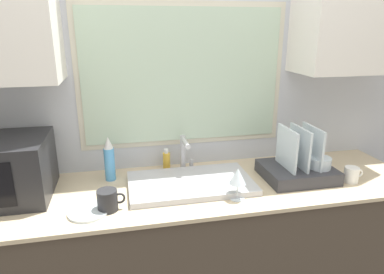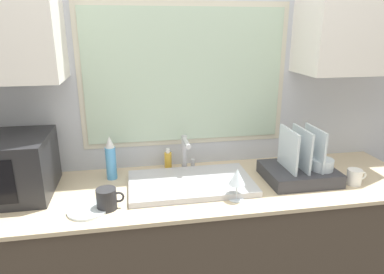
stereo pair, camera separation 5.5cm
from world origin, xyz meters
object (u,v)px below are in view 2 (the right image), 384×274
at_px(faucet, 186,151).
at_px(dish_rack, 301,169).
at_px(spray_bottle, 111,158).
at_px(soap_bottle, 168,160).
at_px(mug_near_sink, 107,199).
at_px(wine_glass, 237,178).
at_px(microwave, 2,167).

bearing_deg(faucet, dish_rack, -20.70).
height_order(spray_bottle, soap_bottle, spray_bottle).
xyz_separation_m(faucet, mug_near_sink, (-0.42, -0.36, -0.08)).
relative_size(spray_bottle, wine_glass, 1.54).
bearing_deg(soap_bottle, dish_rack, -21.26).
bearing_deg(soap_bottle, wine_glass, -56.46).
relative_size(microwave, spray_bottle, 1.87).
relative_size(soap_bottle, wine_glass, 0.81).
xyz_separation_m(dish_rack, soap_bottle, (-0.70, 0.27, -0.01)).
height_order(microwave, soap_bottle, microwave).
distance_m(microwave, wine_glass, 1.14).
height_order(faucet, mug_near_sink, faucet).
distance_m(dish_rack, wine_glass, 0.44).
relative_size(spray_bottle, mug_near_sink, 1.93).
bearing_deg(wine_glass, microwave, 167.06).
xyz_separation_m(dish_rack, wine_glass, (-0.41, -0.16, 0.05)).
distance_m(dish_rack, spray_bottle, 1.04).
bearing_deg(soap_bottle, microwave, -168.33).
relative_size(faucet, wine_glass, 1.31).
bearing_deg(dish_rack, microwave, 176.28).
xyz_separation_m(microwave, soap_bottle, (0.83, 0.17, -0.09)).
height_order(faucet, dish_rack, dish_rack).
bearing_deg(microwave, spray_bottle, 10.97).
bearing_deg(dish_rack, soap_bottle, 158.74).
distance_m(soap_bottle, mug_near_sink, 0.52).
distance_m(microwave, spray_bottle, 0.52).
bearing_deg(microwave, mug_near_sink, -25.12).
height_order(faucet, wine_glass, faucet).
xyz_separation_m(microwave, dish_rack, (1.53, -0.10, -0.08)).
xyz_separation_m(faucet, wine_glass, (0.19, -0.38, -0.01)).
bearing_deg(faucet, microwave, -172.23).
distance_m(microwave, mug_near_sink, 0.57).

